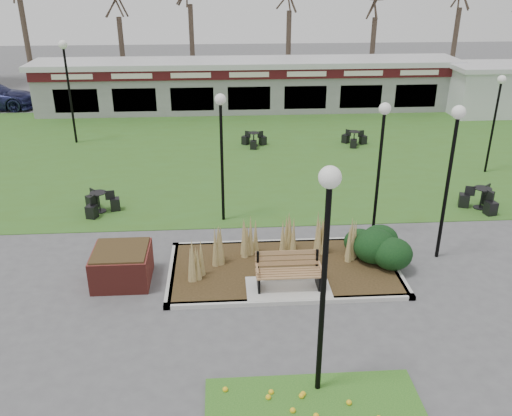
{
  "coord_description": "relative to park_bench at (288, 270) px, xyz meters",
  "views": [
    {
      "loc": [
        -1.65,
        -11.85,
        7.81
      ],
      "look_at": [
        -0.72,
        2.0,
        1.6
      ],
      "focal_mm": 38.0,
      "sensor_mm": 36.0,
      "label": 1
    }
  ],
  "objects": [
    {
      "name": "lamp_post_near_left",
      "position": [
        0.15,
        -3.75,
        2.9
      ],
      "size": [
        0.4,
        0.4,
        4.79
      ],
      "color": "black",
      "rests_on": "ground"
    },
    {
      "name": "service_hut",
      "position": [
        13.5,
        17.75,
        0.86
      ],
      "size": [
        4.4,
        3.4,
        2.83
      ],
      "color": "silver",
      "rests_on": "ground"
    },
    {
      "name": "lawn",
      "position": [
        0.0,
        11.75,
        -0.58
      ],
      "size": [
        34.0,
        16.0,
        0.02
      ],
      "primitive_type": "cube",
      "color": "#3A6520",
      "rests_on": "ground"
    },
    {
      "name": "bistro_set_d",
      "position": [
        4.68,
        12.37,
        -0.35
      ],
      "size": [
        1.18,
        1.19,
        0.65
      ],
      "color": "black",
      "rests_on": "ground"
    },
    {
      "name": "lamp_post_mid_left",
      "position": [
        -1.64,
        4.43,
        2.52
      ],
      "size": [
        0.35,
        0.35,
        4.26
      ],
      "color": "black",
      "rests_on": "ground"
    },
    {
      "name": "food_pavilion",
      "position": [
        0.0,
        19.71,
        0.89
      ],
      "size": [
        24.6,
        3.4,
        2.9
      ],
      "color": "gray",
      "rests_on": "ground"
    },
    {
      "name": "lamp_post_mid_right",
      "position": [
        3.07,
        2.95,
        2.51
      ],
      "size": [
        0.35,
        0.35,
        4.25
      ],
      "color": "black",
      "rests_on": "ground"
    },
    {
      "name": "bistro_set_c",
      "position": [
        7.39,
        4.75,
        -0.32
      ],
      "size": [
        1.41,
        1.35,
        0.76
      ],
      "color": "black",
      "rests_on": "ground"
    },
    {
      "name": "lamp_post_far_left",
      "position": [
        -8.64,
        13.65,
        2.9
      ],
      "size": [
        0.4,
        0.4,
        4.79
      ],
      "color": "black",
      "rests_on": "ground"
    },
    {
      "name": "car_black",
      "position": [
        -8.84,
        22.3,
        0.19
      ],
      "size": [
        4.84,
        1.99,
        1.56
      ],
      "primitive_type": "imported",
      "rotation": [
        0.0,
        0.0,
        1.5
      ],
      "color": "black",
      "rests_on": "ground"
    },
    {
      "name": "ground",
      "position": [
        0.0,
        -0.25,
        -0.59
      ],
      "size": [
        100.0,
        100.0,
        0.0
      ],
      "primitive_type": "plane",
      "color": "#515154",
      "rests_on": "ground"
    },
    {
      "name": "park_bench",
      "position": [
        0.0,
        0.0,
        0.0
      ],
      "size": [
        1.7,
        0.66,
        0.93
      ],
      "color": "olive",
      "rests_on": "ground"
    },
    {
      "name": "brick_planter",
      "position": [
        -4.4,
        0.75,
        -0.11
      ],
      "size": [
        1.5,
        1.5,
        0.95
      ],
      "color": "maroon",
      "rests_on": "ground"
    },
    {
      "name": "lamp_post_far_right",
      "position": [
        9.25,
        8.33,
        2.31
      ],
      "size": [
        0.33,
        0.33,
        3.98
      ],
      "color": "black",
      "rests_on": "ground"
    },
    {
      "name": "bistro_set_a",
      "position": [
        -0.1,
        12.5,
        -0.35
      ],
      "size": [
        1.22,
        1.12,
        0.65
      ],
      "color": "black",
      "rests_on": "ground"
    },
    {
      "name": "bistro_set_b",
      "position": [
        -5.9,
        5.35,
        -0.33
      ],
      "size": [
        1.28,
        1.32,
        0.72
      ],
      "color": "black",
      "rests_on": "ground"
    },
    {
      "name": "planting_bed",
      "position": [
        1.27,
        1.1,
        -0.22
      ],
      "size": [
        6.75,
        3.4,
        1.27
      ],
      "color": "#2E2412",
      "rests_on": "ground"
    },
    {
      "name": "lamp_post_near_right",
      "position": [
        4.59,
        1.48,
        2.69
      ],
      "size": [
        0.37,
        0.37,
        4.5
      ],
      "color": "black",
      "rests_on": "ground"
    }
  ]
}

